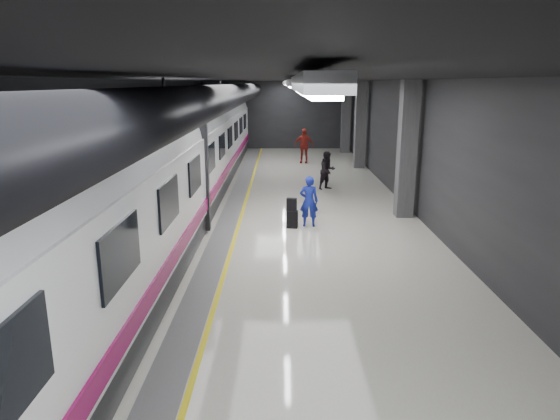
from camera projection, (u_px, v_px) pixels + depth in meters
ground at (268, 233)px, 15.05m from camera, size 40.00×40.00×0.00m
platform_hall at (258, 112)px, 15.10m from camera, size 10.02×40.02×4.51m
train at (156, 165)px, 14.54m from camera, size 3.05×38.00×4.05m
traveler_main at (309, 201)px, 15.58m from camera, size 0.61×0.42×1.61m
suitcase_main at (292, 219)px, 15.52m from camera, size 0.37×0.26×0.55m
shoulder_bag at (292, 204)px, 15.40m from camera, size 0.33×0.23×0.40m
traveler_far_a at (327, 171)px, 21.01m from camera, size 0.99×0.96×1.61m
traveler_far_b at (304, 146)px, 27.96m from camera, size 1.20×0.65×1.94m
suitcase_far at (326, 164)px, 26.31m from camera, size 0.41×0.34×0.51m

